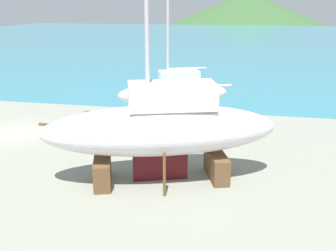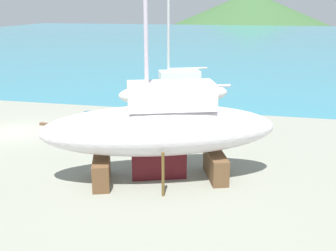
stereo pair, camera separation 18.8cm
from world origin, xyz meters
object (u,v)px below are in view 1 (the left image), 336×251
object	(u,v)px
sailboat_small_center	(161,128)
worker	(178,123)
sailboat_large_starboard	(174,94)
barrel_rust_near	(237,122)
barrel_ochre	(88,118)

from	to	relation	value
sailboat_small_center	worker	distance (m)	6.20
sailboat_large_starboard	barrel_rust_near	distance (m)	4.35
sailboat_large_starboard	barrel_ochre	world-z (taller)	sailboat_large_starboard
sailboat_large_starboard	worker	size ratio (longest dim) A/B	7.13
worker	barrel_rust_near	xyz separation A→B (m)	(3.30, 2.34, -0.45)
worker	barrel_ochre	distance (m)	6.40
sailboat_small_center	sailboat_large_starboard	distance (m)	8.42
sailboat_small_center	barrel_ochre	size ratio (longest dim) A/B	19.22
worker	barrel_rust_near	size ratio (longest dim) A/B	1.96
sailboat_small_center	sailboat_large_starboard	xyz separation A→B (m)	(-1.10, 8.34, -0.38)
sailboat_small_center	barrel_rust_near	bearing A→B (deg)	-128.36
sailboat_small_center	worker	size ratio (longest dim) A/B	9.31
sailboat_large_starboard	barrel_rust_near	bearing A→B (deg)	158.32
barrel_rust_near	sailboat_large_starboard	bearing A→B (deg)	-179.98
sailboat_large_starboard	barrel_ochre	bearing A→B (deg)	-11.70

